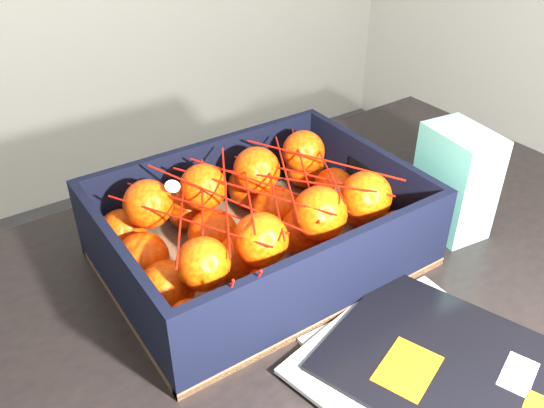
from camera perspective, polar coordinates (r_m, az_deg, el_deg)
table at (r=0.82m, az=4.41°, el=-14.70°), size 1.22×0.83×0.75m
magazine_stack at (r=0.68m, az=17.18°, el=-16.48°), size 0.31×0.33×0.02m
produce_crate at (r=0.79m, az=-1.22°, el=-3.37°), size 0.41×0.31×0.12m
clementine_heap at (r=0.77m, az=-1.29°, el=-1.88°), size 0.39×0.29×0.12m
mesh_net at (r=0.74m, az=-1.48°, el=1.08°), size 0.34×0.27×0.09m
retail_carton at (r=0.88m, az=17.93°, el=2.20°), size 0.08×0.12×0.16m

